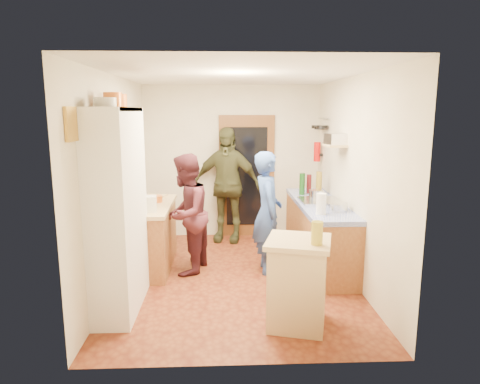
{
  "coord_description": "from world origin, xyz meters",
  "views": [
    {
      "loc": [
        -0.18,
        -5.35,
        2.16
      ],
      "look_at": [
        0.06,
        0.15,
        1.12
      ],
      "focal_mm": 32.0,
      "sensor_mm": 36.0,
      "label": 1
    }
  ],
  "objects": [
    {
      "name": "toaster",
      "position": [
        -1.15,
        0.02,
        1.0
      ],
      "size": [
        0.28,
        0.2,
        0.2
      ],
      "primitive_type": "cube",
      "rotation": [
        0.0,
        0.0,
        0.1
      ],
      "color": "white",
      "rests_on": "left_counter_top"
    },
    {
      "name": "cutting_board",
      "position": [
        0.54,
        -1.24,
        0.9
      ],
      "size": [
        0.41,
        0.36,
        0.02
      ],
      "primitive_type": "cube",
      "rotation": [
        0.0,
        0.0,
        -0.27
      ],
      "color": "white",
      "rests_on": "island_top"
    },
    {
      "name": "orange_pot_a",
      "position": [
        -1.3,
        -0.78,
        2.28
      ],
      "size": [
        0.19,
        0.19,
        0.15
      ],
      "primitive_type": "cylinder",
      "color": "orange",
      "rests_on": "hutch_top_shelf"
    },
    {
      "name": "door_frame",
      "position": [
        0.25,
        1.97,
        1.05
      ],
      "size": [
        0.95,
        0.06,
        2.1
      ],
      "primitive_type": "cube",
      "color": "brown",
      "rests_on": "ground"
    },
    {
      "name": "wall_front",
      "position": [
        0.0,
        -2.01,
        1.3
      ],
      "size": [
        3.0,
        0.02,
        2.6
      ],
      "primitive_type": "cube",
      "color": "beige",
      "rests_on": "ground"
    },
    {
      "name": "bottle_c",
      "position": [
        1.31,
        1.06,
        1.08
      ],
      "size": [
        0.11,
        0.11,
        0.35
      ],
      "primitive_type": "cylinder",
      "rotation": [
        0.0,
        0.0,
        -0.28
      ],
      "color": "olive",
      "rests_on": "right_counter_top"
    },
    {
      "name": "left_counter_top",
      "position": [
        -1.2,
        0.45,
        0.88
      ],
      "size": [
        0.64,
        1.44,
        0.05
      ],
      "primitive_type": "cube",
      "color": "tan",
      "rests_on": "left_counter_base"
    },
    {
      "name": "bottle_b",
      "position": [
        1.18,
        1.17,
        1.05
      ],
      "size": [
        0.09,
        0.09,
        0.3
      ],
      "primitive_type": "cylinder",
      "rotation": [
        0.0,
        0.0,
        0.29
      ],
      "color": "#591419",
      "rests_on": "right_counter_top"
    },
    {
      "name": "person_hob",
      "position": [
        0.46,
        0.21,
        0.82
      ],
      "size": [
        0.43,
        0.62,
        1.64
      ],
      "primitive_type": "imported",
      "rotation": [
        0.0,
        0.0,
        1.63
      ],
      "color": "#304C98",
      "rests_on": "ground"
    },
    {
      "name": "ceiling",
      "position": [
        0.0,
        0.0,
        2.61
      ],
      "size": [
        3.0,
        4.0,
        0.02
      ],
      "primitive_type": "cube",
      "color": "silver",
      "rests_on": "ground"
    },
    {
      "name": "wall_left",
      "position": [
        -1.51,
        0.0,
        1.3
      ],
      "size": [
        0.02,
        4.0,
        2.6
      ],
      "primitive_type": "cube",
      "color": "beige",
      "rests_on": "ground"
    },
    {
      "name": "wall_right",
      "position": [
        1.51,
        0.0,
        1.3
      ],
      "size": [
        0.02,
        4.0,
        2.6
      ],
      "primitive_type": "cube",
      "color": "beige",
      "rests_on": "ground"
    },
    {
      "name": "picture_frame",
      "position": [
        -1.48,
        -1.55,
        2.05
      ],
      "size": [
        0.03,
        0.25,
        0.3
      ],
      "primitive_type": "cube",
      "color": "gold",
      "rests_on": "wall_left"
    },
    {
      "name": "person_left",
      "position": [
        -0.62,
        0.26,
        0.81
      ],
      "size": [
        0.79,
        0.92,
        1.62
      ],
      "primitive_type": "imported",
      "rotation": [
        0.0,
        0.0,
        -1.83
      ],
      "color": "#451C24",
      "rests_on": "ground"
    },
    {
      "name": "hutch_top_shelf",
      "position": [
        -1.3,
        -0.8,
        2.18
      ],
      "size": [
        0.4,
        1.14,
        0.04
      ],
      "primitive_type": "cube",
      "color": "white",
      "rests_on": "hutch_body"
    },
    {
      "name": "ext_bracket",
      "position": [
        1.47,
        1.7,
        1.45
      ],
      "size": [
        0.06,
        0.1,
        0.04
      ],
      "primitive_type": "cube",
      "color": "black",
      "rests_on": "wall_right"
    },
    {
      "name": "island_base",
      "position": [
        0.58,
        -1.31,
        0.43
      ],
      "size": [
        0.68,
        0.68,
        0.86
      ],
      "primitive_type": "cube",
      "rotation": [
        0.0,
        0.0,
        -0.27
      ],
      "color": "tan",
      "rests_on": "ground"
    },
    {
      "name": "wall_back",
      "position": [
        0.0,
        2.01,
        1.3
      ],
      "size": [
        3.0,
        0.02,
        2.6
      ],
      "primitive_type": "cube",
      "color": "beige",
      "rests_on": "ground"
    },
    {
      "name": "kettle",
      "position": [
        -1.25,
        0.27,
        0.98
      ],
      "size": [
        0.17,
        0.17,
        0.17
      ],
      "primitive_type": "cylinder",
      "rotation": [
        0.0,
        0.0,
        0.17
      ],
      "color": "white",
      "rests_on": "left_counter_top"
    },
    {
      "name": "pan_hang_b",
      "position": [
        1.4,
        1.55,
        1.9
      ],
      "size": [
        0.16,
        0.16,
        0.05
      ],
      "primitive_type": "cylinder",
      "color": "black",
      "rests_on": "pan_rail"
    },
    {
      "name": "floor",
      "position": [
        0.0,
        0.0,
        -0.01
      ],
      "size": [
        3.0,
        4.0,
        0.02
      ],
      "primitive_type": "cube",
      "color": "brown",
      "rests_on": "ground"
    },
    {
      "name": "oil_jar",
      "position": [
        0.72,
        -1.47,
        1.02
      ],
      "size": [
        0.14,
        0.14,
        0.22
      ],
      "primitive_type": "cylinder",
      "rotation": [
        0.0,
        0.0,
        -0.27
      ],
      "color": "#AD9E2D",
      "rests_on": "island_top"
    },
    {
      "name": "pan_hang_c",
      "position": [
        1.4,
        1.75,
        1.91
      ],
      "size": [
        0.17,
        0.17,
        0.05
      ],
      "primitive_type": "cylinder",
      "color": "black",
      "rests_on": "pan_rail"
    },
    {
      "name": "paper_towel",
      "position": [
        1.05,
        -0.22,
        1.03
      ],
      "size": [
        0.13,
        0.13,
        0.26
      ],
      "primitive_type": "cylinder",
      "rotation": [
        0.0,
        0.0,
        -0.07
      ],
      "color": "white",
      "rests_on": "right_counter_top"
    },
    {
      "name": "mixing_bowl",
      "position": [
        1.3,
        -0.04,
        0.95
      ],
      "size": [
        0.31,
        0.31,
        0.1
      ],
      "primitive_type": "cylinder",
      "rotation": [
        0.0,
        0.0,
        -0.16
      ],
      "color": "silver",
      "rests_on": "right_counter_top"
    },
    {
      "name": "person_back",
      "position": [
        -0.09,
        1.66,
        0.96
      ],
      "size": [
        1.2,
        0.73,
        1.91
      ],
      "primitive_type": "imported",
      "rotation": [
        0.0,
        0.0,
        -0.25
      ],
      "color": "#3A3C21",
      "rests_on": "ground"
    },
    {
      "name": "pot_on_hob",
      "position": [
        1.15,
        0.53,
        1.0
      ],
      "size": [
        0.2,
        0.2,
        0.13
      ],
      "primitive_type": "cylinder",
      "color": "silver",
      "rests_on": "hob"
    },
    {
      "name": "bottle_a",
      "position": [
        1.05,
        1.06,
        1.07
      ],
      "size": [
        0.1,
        0.1,
        0.33
      ],
      "primitive_type": "cylinder",
      "rotation": [
        0.0,
        0.0,
        -0.21
      ],
      "color": "#143F14",
      "rests_on": "right_counter_top"
    },
    {
      "name": "pan_rail",
      "position": [
        1.46,
        1.52,
        2.05
      ],
      "size": [
        0.02,
        0.65,
        0.02
      ],
      "primitive_type": "cylinder",
      "rotation": [
        1.57,
        0.0,
        0.0
      ],
      "color": "silver",
      "rests_on": "wall_right"
    },
    {
      "name": "door_glass",
      "position": [
        0.25,
        1.94,
        1.05
      ],
      "size": [
        0.7,
        0.02,
        1.7
      ],
      "primitive_type": "cube",
      "color": "black",
      "rests_on": "door_frame"
    },
    {
      "name": "island_top",
      "position": [
        0.58,
        -1.31,
        0.89
      ],
      "size": [
        0.76,
        0.76,
        0.05
      ],
      "primitive_type": "cube",
      "rotation": [
        0.0,
        0.0,
        -0.27
      ],
      "color": "tan",
      "rests_on": "island_base"
    },
    {
      "name": "radio",
      "position": [
        1.37,
        0.45,
        1.79
      ],
      "size": [
        0.26,
        0.33,
        0.15
      ],
      "primitive_type": "cube",
      "rotation": [
        0.0,
        0.0,
        0.13
      ],
      "color": "silver",
      "rests_on": "wall_shelf"
    },
    {
      "name": "hutch_body",
      "position": [
        -1.3,
        -0.8,
        1.1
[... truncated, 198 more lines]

